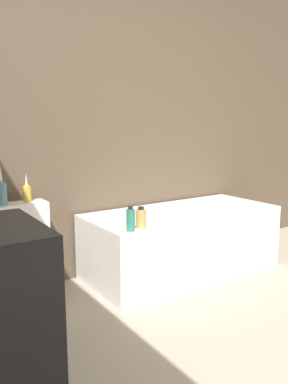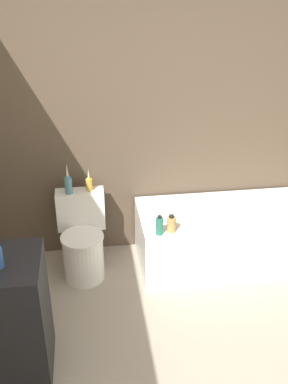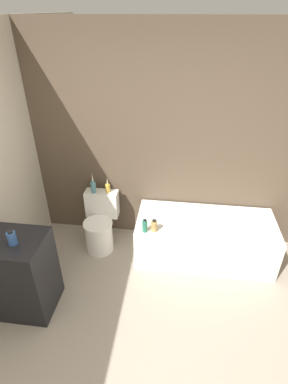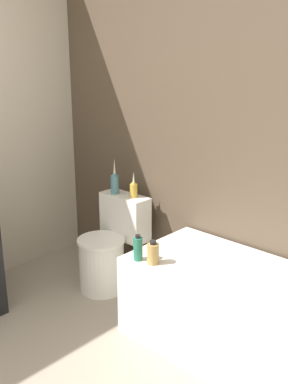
{
  "view_description": "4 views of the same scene",
  "coord_description": "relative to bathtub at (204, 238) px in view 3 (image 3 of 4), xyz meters",
  "views": [
    {
      "loc": [
        -1.28,
        -0.63,
        1.21
      ],
      "look_at": [
        0.21,
        1.57,
        0.75
      ],
      "focal_mm": 35.0,
      "sensor_mm": 36.0,
      "label": 1
    },
    {
      "loc": [
        -0.54,
        -1.53,
        2.45
      ],
      "look_at": [
        -0.13,
        1.44,
        0.89
      ],
      "focal_mm": 42.0,
      "sensor_mm": 36.0,
      "label": 2
    },
    {
      "loc": [
        0.31,
        -1.18,
        2.65
      ],
      "look_at": [
        -0.03,
        1.46,
        1.01
      ],
      "focal_mm": 28.0,
      "sensor_mm": 36.0,
      "label": 3
    },
    {
      "loc": [
        1.75,
        -0.41,
        1.76
      ],
      "look_at": [
        -0.15,
        1.6,
        0.9
      ],
      "focal_mm": 42.0,
      "sensor_mm": 36.0,
      "label": 4
    }
  ],
  "objects": [
    {
      "name": "vanity_counter",
      "position": [
        -1.82,
        -0.98,
        0.17
      ],
      "size": [
        0.59,
        0.49,
        0.87
      ],
      "color": "black",
      "rests_on": "ground"
    },
    {
      "name": "bathtub",
      "position": [
        0.0,
        0.0,
        0.0
      ],
      "size": [
        1.62,
        0.71,
        0.53
      ],
      "color": "white",
      "rests_on": "ground"
    },
    {
      "name": "vase_gold",
      "position": [
        -1.38,
        0.17,
        0.53
      ],
      "size": [
        0.06,
        0.06,
        0.28
      ],
      "color": "teal",
      "rests_on": "toilet"
    },
    {
      "name": "vase_silver",
      "position": [
        -1.21,
        0.21,
        0.5
      ],
      "size": [
        0.06,
        0.06,
        0.2
      ],
      "color": "gold",
      "rests_on": "toilet"
    },
    {
      "name": "wall_back_tiled",
      "position": [
        -0.68,
        0.4,
        1.03
      ],
      "size": [
        6.4,
        0.06,
        2.6
      ],
      "color": "brown",
      "rests_on": "ground_plane"
    },
    {
      "name": "shampoo_bottle_short",
      "position": [
        -0.59,
        -0.26,
        0.33
      ],
      "size": [
        0.07,
        0.07,
        0.15
      ],
      "color": "tan",
      "rests_on": "bathtub"
    },
    {
      "name": "shampoo_bottle_tall",
      "position": [
        -0.69,
        -0.29,
        0.34
      ],
      "size": [
        0.06,
        0.06,
        0.17
      ],
      "color": "#267259",
      "rests_on": "bathtub"
    },
    {
      "name": "toilet",
      "position": [
        -1.3,
        0.02,
        0.05
      ],
      "size": [
        0.41,
        0.52,
        0.7
      ],
      "color": "white",
      "rests_on": "ground"
    },
    {
      "name": "soap_bottle_glass",
      "position": [
        -1.77,
        -1.02,
        0.67
      ],
      "size": [
        0.08,
        0.08,
        0.14
      ],
      "color": "#335999",
      "rests_on": "vanity_counter"
    }
  ]
}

